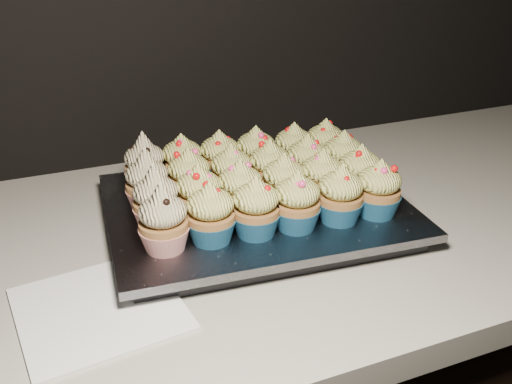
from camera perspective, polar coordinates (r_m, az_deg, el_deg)
worktop at (r=0.84m, az=-4.87°, el=-5.20°), size 2.44×0.64×0.04m
napkin at (r=0.70m, az=-15.42°, el=-11.18°), size 0.20×0.20×0.00m
baking_tray at (r=0.85m, az=0.00°, el=-2.37°), size 0.42×0.33×0.02m
foil_lining at (r=0.84m, az=0.00°, el=-1.35°), size 0.45×0.37×0.01m
cupcake_0 at (r=0.71m, az=-9.25°, el=-2.87°), size 0.06×0.06×0.10m
cupcake_1 at (r=0.72m, az=-4.55°, el=-2.28°), size 0.06×0.06×0.08m
cupcake_2 at (r=0.73m, az=-0.02°, el=-1.67°), size 0.06×0.06×0.08m
cupcake_3 at (r=0.75m, az=4.11°, el=-1.06°), size 0.06×0.06×0.08m
cupcake_4 at (r=0.78m, az=8.43°, el=-0.38°), size 0.06×0.06×0.08m
cupcake_5 at (r=0.80m, az=12.16°, el=0.20°), size 0.06×0.06×0.08m
cupcake_6 at (r=0.76m, az=-9.95°, el=-0.83°), size 0.06×0.06×0.10m
cupcake_7 at (r=0.77m, az=-5.71°, el=-0.33°), size 0.06×0.06×0.08m
cupcake_8 at (r=0.78m, az=-1.59°, el=0.18°), size 0.06×0.06×0.08m
cupcake_9 at (r=0.80m, az=2.78°, el=0.87°), size 0.06×0.06×0.08m
cupcake_10 at (r=0.82m, az=6.60°, el=1.35°), size 0.06×0.06×0.08m
cupcake_11 at (r=0.85m, az=10.32°, el=1.85°), size 0.06×0.06×0.08m
cupcake_12 at (r=0.82m, az=-10.80°, el=0.94°), size 0.06×0.06×0.10m
cupcake_13 at (r=0.83m, az=-6.69°, el=1.44°), size 0.06×0.06×0.08m
cupcake_14 at (r=0.83m, az=-2.46°, el=1.88°), size 0.06×0.06×0.08m
cupcake_15 at (r=0.85m, az=1.39°, el=2.37°), size 0.06×0.06×0.08m
cupcake_16 at (r=0.88m, az=5.09°, el=2.98°), size 0.06×0.06×0.08m
cupcake_17 at (r=0.90m, az=8.65°, el=3.37°), size 0.06×0.06×0.08m
cupcake_18 at (r=0.87m, az=-11.03°, el=2.65°), size 0.06×0.06×0.10m
cupcake_19 at (r=0.88m, az=-7.35°, el=3.00°), size 0.06×0.06×0.08m
cupcake_20 at (r=0.89m, az=-3.63°, el=3.43°), size 0.06×0.06×0.08m
cupcake_21 at (r=0.91m, az=-0.02°, el=3.90°), size 0.06×0.06×0.08m
cupcake_22 at (r=0.92m, az=3.78°, el=4.27°), size 0.06×0.06×0.08m
cupcake_23 at (r=0.94m, az=6.89°, el=4.67°), size 0.06×0.06×0.08m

